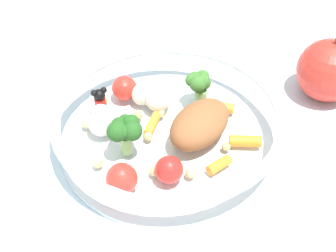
% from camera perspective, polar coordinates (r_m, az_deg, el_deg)
% --- Properties ---
extents(ground_plane, '(2.40, 2.40, 0.00)m').
position_cam_1_polar(ground_plane, '(0.57, -0.60, -1.52)').
color(ground_plane, silver).
extents(food_container, '(0.25, 0.25, 0.06)m').
position_cam_1_polar(food_container, '(0.55, -0.27, 0.48)').
color(food_container, white).
rests_on(food_container, ground_plane).
extents(loose_apple, '(0.08, 0.08, 0.09)m').
position_cam_1_polar(loose_apple, '(0.64, 17.82, 6.07)').
color(loose_apple, red).
rests_on(loose_apple, ground_plane).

